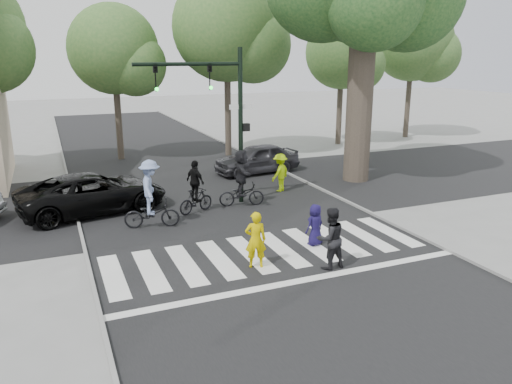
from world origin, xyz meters
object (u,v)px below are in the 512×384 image
Objects in this scene: pedestrian_woman at (256,240)px; cyclist_left at (151,199)px; traffic_signal at (219,105)px; cyclist_right at (241,181)px; pedestrian_adult at (330,238)px; car_suv at (93,193)px; pedestrian_child at (315,225)px; car_grey at (257,159)px; cyclist_mid at (196,191)px.

pedestrian_woman is 4.86m from cyclist_left.
cyclist_right is at bearing -36.62° from traffic_signal.
pedestrian_adult reaches higher than car_suv.
pedestrian_child is 0.24× the size of car_suv.
car_suv is 8.88m from car_grey.
traffic_signal reaches higher than car_suv.
cyclist_right is 5.64m from car_grey.
pedestrian_adult is 11.69m from car_grey.
cyclist_right reaches higher than pedestrian_child.
traffic_signal reaches higher than cyclist_left.
traffic_signal is 4.55× the size of pedestrian_child.
traffic_signal is 3.43× the size of pedestrian_adult.
car_suv is at bearing 165.73° from cyclist_right.
car_suv reaches higher than pedestrian_child.
cyclist_left is at bearing -55.38° from pedestrian_child.
traffic_signal reaches higher than pedestrian_woman.
pedestrian_woman is 0.30× the size of car_suv.
cyclist_mid is 0.89× the size of cyclist_right.
cyclist_right reaches higher than pedestrian_adult.
cyclist_right reaches higher than car_suv.
traffic_signal is 2.55× the size of cyclist_left.
cyclist_right is at bearing -98.67° from pedestrian_child.
pedestrian_child is 1.76m from pedestrian_adult.
pedestrian_woman is 1.23× the size of pedestrian_child.
cyclist_right is (1.76, 5.61, 0.18)m from pedestrian_woman.
cyclist_mid reaches higher than car_grey.
cyclist_mid is 1.90m from cyclist_right.
pedestrian_adult is 6.54m from cyclist_left.
cyclist_mid reaches higher than pedestrian_child.
pedestrian_adult is at bearing -156.51° from car_suv.
car_suv is 1.26× the size of car_grey.
car_suv is at bearing 156.52° from cyclist_mid.
car_grey is (4.49, 10.54, -0.08)m from pedestrian_woman.
traffic_signal is at bearing -83.26° from pedestrian_woman.
car_suv is (-5.99, 6.16, 0.09)m from pedestrian_child.
cyclist_right is (-0.58, 4.78, 0.33)m from pedestrian_child.
car_grey is (3.40, 4.43, -3.17)m from traffic_signal.
cyclist_mid is 0.47× the size of car_grey.
cyclist_right is 0.52× the size of car_grey.
pedestrian_child is 0.56× the size of cyclist_left.
pedestrian_adult is 0.79× the size of cyclist_right.
traffic_signal reaches higher than cyclist_mid.
cyclist_right is 5.58m from car_suv.
pedestrian_child is 4.83m from cyclist_right.
cyclist_mid reaches higher than pedestrian_woman.
cyclist_left is (-1.98, 4.43, 0.21)m from pedestrian_woman.
cyclist_mid is at bearing -48.31° from car_grey.
pedestrian_adult reaches higher than pedestrian_woman.
pedestrian_child is 9.95m from car_grey.
cyclist_mid is (-0.13, 5.46, 0.01)m from pedestrian_woman.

